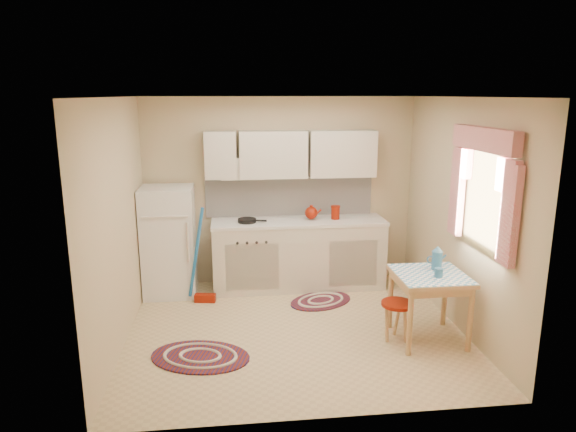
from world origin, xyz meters
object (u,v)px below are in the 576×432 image
object	(u,v)px
base_cabinets	(298,255)
table	(428,307)
stool	(397,321)
fridge	(169,241)

from	to	relation	value
base_cabinets	table	size ratio (longest dim) A/B	3.12
table	stool	bearing A→B (deg)	176.99
fridge	stool	world-z (taller)	fridge
fridge	base_cabinets	world-z (taller)	fridge
base_cabinets	table	world-z (taller)	base_cabinets
table	stool	xyz separation A→B (m)	(-0.33, 0.02, -0.15)
base_cabinets	table	bearing A→B (deg)	-55.56
fridge	table	size ratio (longest dim) A/B	1.94
base_cabinets	stool	distance (m)	1.86
fridge	stool	xyz separation A→B (m)	(2.49, -1.60, -0.49)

